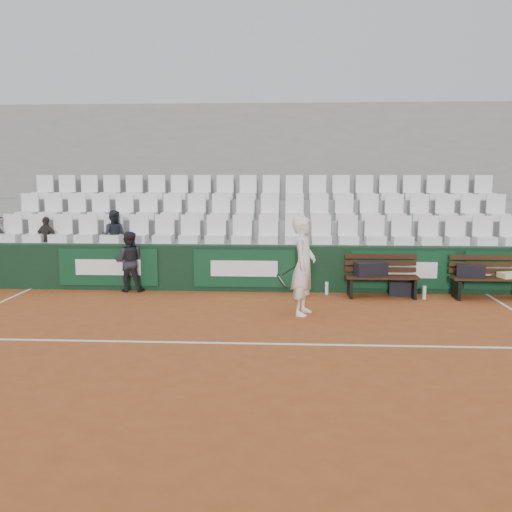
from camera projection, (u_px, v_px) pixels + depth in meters
The scene contains 22 objects.
ground at pixel (238, 343), 8.66m from camera, with size 80.00×80.00×0.00m, color #A14E24.
court_baseline at pixel (238, 343), 8.66m from camera, with size 18.00×0.06×0.01m, color white.
back_barrier at pixel (257, 268), 12.53m from camera, with size 18.00×0.34×1.00m.
grandstand_tier_front at pixel (255, 264), 13.16m from camera, with size 18.00×0.95×1.00m, color gray.
grandstand_tier_mid at pixel (258, 249), 14.06m from camera, with size 18.00×0.95×1.45m, color gray.
grandstand_tier_back at pixel (260, 235), 14.97m from camera, with size 18.00×0.95×1.90m, color gray.
grandstand_rear_wall at pixel (261, 187), 15.41m from camera, with size 18.00×0.30×4.40m, color gray.
seat_row_front at pixel (255, 229), 12.87m from camera, with size 11.90×0.44×0.63m, color white.
seat_row_mid at pixel (257, 207), 13.74m from camera, with size 11.90×0.44×0.63m, color white.
seat_row_back at pixel (259, 187), 14.61m from camera, with size 11.90×0.44×0.63m, color white.
bench_left at pixel (381, 287), 11.87m from camera, with size 1.50×0.56×0.45m, color #361A10.
bench_right at pixel (488, 288), 11.71m from camera, with size 1.50×0.56×0.45m, color #361F10.
sports_bag_left at pixel (371, 269), 11.85m from camera, with size 0.66×0.28×0.28m, color black.
sports_bag_right at pixel (471, 271), 11.67m from camera, with size 0.55×0.25×0.25m, color black.
towel at pixel (509, 275), 11.63m from camera, with size 0.40×0.29×0.11m, color beige.
sports_bag_ground at pixel (401, 288), 12.05m from camera, with size 0.51×0.31×0.31m, color black.
water_bottle_near at pixel (327, 288), 12.15m from camera, with size 0.08×0.08×0.27m, color silver.
water_bottle_far at pixel (424, 293), 11.70m from camera, with size 0.08×0.08×0.27m, color silver.
tennis_player at pixel (303, 266), 10.34m from camera, with size 0.79×0.75×1.80m.
ball_kid at pixel (129, 262), 12.42m from camera, with size 0.64×0.50×1.32m, color black.
spectator_b at pixel (46, 219), 13.15m from camera, with size 0.60×0.25×1.03m, color #2E2925.
spectator_c at pixel (113, 216), 13.06m from camera, with size 0.57×0.45×1.18m, color #1E252E.
Camera 1 is at (0.74, -8.35, 2.56)m, focal length 40.00 mm.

